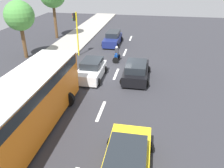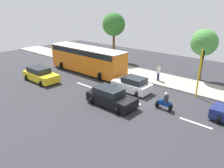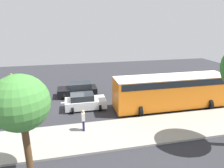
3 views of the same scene
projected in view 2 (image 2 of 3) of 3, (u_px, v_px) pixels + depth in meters
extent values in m
cube|color=#2D2D33|center=(130.00, 101.00, 19.63)|extent=(40.00, 60.00, 0.10)
cube|color=#9E998E|center=(167.00, 80.00, 24.54)|extent=(4.00, 60.00, 0.15)
cube|color=white|center=(196.00, 123.00, 15.92)|extent=(0.20, 2.40, 0.01)
cube|color=white|center=(130.00, 101.00, 19.61)|extent=(0.20, 2.40, 0.01)
cube|color=white|center=(85.00, 85.00, 23.30)|extent=(0.20, 2.40, 0.01)
cube|color=white|center=(52.00, 74.00, 26.99)|extent=(0.20, 2.40, 0.01)
cylinder|color=black|center=(219.00, 119.00, 15.84)|extent=(0.64, 0.22, 0.64)
cube|color=white|center=(131.00, 86.00, 21.51)|extent=(1.83, 3.86, 0.80)
cube|color=#1E2328|center=(134.00, 80.00, 21.09)|extent=(1.54, 2.16, 0.56)
cylinder|color=black|center=(116.00, 87.00, 21.81)|extent=(0.64, 0.22, 0.64)
cylinder|color=black|center=(126.00, 83.00, 22.95)|extent=(0.64, 0.22, 0.64)
cylinder|color=black|center=(137.00, 94.00, 20.24)|extent=(0.64, 0.22, 0.64)
cylinder|color=black|center=(147.00, 89.00, 21.38)|extent=(0.64, 0.22, 0.64)
cube|color=yellow|center=(41.00, 76.00, 24.43)|extent=(1.94, 4.54, 0.80)
cube|color=#1E2328|center=(39.00, 70.00, 24.42)|extent=(1.63, 2.54, 0.56)
cylinder|color=black|center=(56.00, 79.00, 24.20)|extent=(0.64, 0.22, 0.64)
cylinder|color=black|center=(42.00, 83.00, 22.99)|extent=(0.64, 0.22, 0.64)
cylinder|color=black|center=(41.00, 74.00, 26.05)|extent=(0.64, 0.22, 0.64)
cylinder|color=black|center=(27.00, 77.00, 24.83)|extent=(0.64, 0.22, 0.64)
cube|color=black|center=(112.00, 99.00, 18.53)|extent=(1.91, 4.32, 0.80)
cube|color=#1E2328|center=(109.00, 91.00, 18.51)|extent=(1.60, 2.42, 0.56)
cylinder|color=black|center=(131.00, 103.00, 18.34)|extent=(0.64, 0.22, 0.64)
cylinder|color=black|center=(118.00, 110.00, 17.14)|extent=(0.64, 0.22, 0.64)
cylinder|color=black|center=(106.00, 95.00, 20.09)|extent=(0.64, 0.22, 0.64)
cylinder|color=black|center=(93.00, 100.00, 18.90)|extent=(0.64, 0.22, 0.64)
cube|color=orange|center=(87.00, 60.00, 27.17)|extent=(2.50, 11.00, 2.90)
cube|color=black|center=(86.00, 51.00, 26.79)|extent=(2.52, 10.56, 0.60)
cube|color=white|center=(86.00, 48.00, 26.66)|extent=(2.50, 11.00, 0.08)
cylinder|color=black|center=(63.00, 65.00, 28.96)|extent=(1.00, 0.30, 1.00)
cylinder|color=black|center=(76.00, 62.00, 30.52)|extent=(1.00, 0.30, 1.00)
cylinder|color=black|center=(101.00, 76.00, 24.63)|extent=(1.00, 0.30, 1.00)
cylinder|color=black|center=(114.00, 72.00, 26.19)|extent=(1.00, 0.30, 1.00)
cylinder|color=black|center=(157.00, 104.00, 18.29)|extent=(0.60, 0.10, 0.60)
cylinder|color=black|center=(171.00, 108.00, 17.56)|extent=(0.60, 0.10, 0.60)
cube|color=navy|center=(165.00, 103.00, 17.81)|extent=(0.28, 1.10, 0.36)
sphere|color=navy|center=(163.00, 101.00, 17.87)|extent=(0.32, 0.32, 0.32)
cylinder|color=black|center=(159.00, 98.00, 18.02)|extent=(0.55, 0.04, 0.04)
cube|color=#333338|center=(166.00, 99.00, 17.59)|extent=(0.36, 0.24, 0.60)
sphere|color=silver|center=(166.00, 94.00, 17.48)|extent=(0.26, 0.26, 0.26)
cylinder|color=#1E1E4C|center=(158.00, 77.00, 24.12)|extent=(0.16, 0.16, 0.85)
cylinder|color=#1E1E4C|center=(159.00, 77.00, 24.26)|extent=(0.16, 0.16, 0.85)
cube|color=silver|center=(159.00, 71.00, 23.94)|extent=(0.40, 0.24, 0.60)
sphere|color=tan|center=(159.00, 67.00, 23.79)|extent=(0.22, 0.22, 0.22)
cylinder|color=yellow|center=(199.00, 74.00, 19.62)|extent=(0.14, 0.14, 4.50)
cube|color=black|center=(203.00, 55.00, 19.16)|extent=(0.24, 0.24, 0.76)
sphere|color=red|center=(204.00, 52.00, 19.17)|extent=(0.16, 0.16, 0.16)
sphere|color=#F2A50C|center=(203.00, 54.00, 19.25)|extent=(0.16, 0.16, 0.16)
sphere|color=green|center=(203.00, 57.00, 19.33)|extent=(0.16, 0.16, 0.16)
cylinder|color=brown|center=(201.00, 66.00, 24.50)|extent=(0.36, 0.36, 3.25)
sphere|color=#478C3D|center=(204.00, 42.00, 23.59)|extent=(2.87, 2.87, 2.87)
cylinder|color=brown|center=(114.00, 47.00, 32.49)|extent=(0.36, 0.36, 4.24)
sphere|color=#2D6B28|center=(114.00, 24.00, 31.35)|extent=(3.29, 3.29, 3.29)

